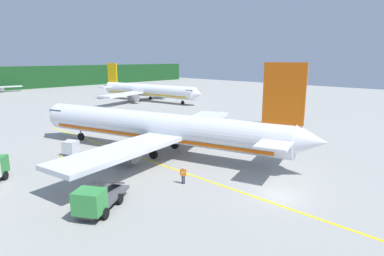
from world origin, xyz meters
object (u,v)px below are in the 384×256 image
at_px(crew_loader_left, 183,174).
at_px(airliner_foreground, 158,128).
at_px(cargo_container_near, 71,148).
at_px(airliner_distant, 57,78).
at_px(service_truck_fuel, 96,200).
at_px(crew_marshaller, 61,161).
at_px(airliner_mid_apron, 147,90).

bearing_deg(crew_loader_left, airliner_foreground, 61.87).
xyz_separation_m(cargo_container_near, crew_loader_left, (3.24, -17.33, 0.07)).
distance_m(airliner_distant, service_truck_fuel, 152.48).
xyz_separation_m(airliner_foreground, crew_marshaller, (-11.79, 3.08, -2.43)).
bearing_deg(crew_marshaller, crew_loader_left, -64.03).
bearing_deg(airliner_distant, service_truck_fuel, -112.65).
xyz_separation_m(airliner_distant, crew_loader_left, (-49.53, -141.36, -1.28)).
bearing_deg(cargo_container_near, service_truck_fuel, -109.63).
height_order(airliner_mid_apron, crew_loader_left, airliner_mid_apron).
relative_size(airliner_foreground, airliner_mid_apron, 1.08).
bearing_deg(cargo_container_near, airliner_foreground, -40.12).
height_order(airliner_foreground, service_truck_fuel, airliner_foreground).
distance_m(airliner_foreground, service_truck_fuel, 17.50).
distance_m(service_truck_fuel, crew_loader_left, 9.21).
bearing_deg(crew_marshaller, airliner_distant, 66.43).
bearing_deg(service_truck_fuel, cargo_container_near, 70.37).
relative_size(airliner_mid_apron, service_truck_fuel, 5.98).
relative_size(cargo_container_near, crew_marshaller, 1.47).
relative_size(crew_marshaller, crew_loader_left, 0.93).
bearing_deg(airliner_mid_apron, airliner_foreground, -126.80).
height_order(airliner_foreground, airliner_distant, airliner_foreground).
distance_m(airliner_mid_apron, airliner_distant, 89.54).
height_order(airliner_mid_apron, service_truck_fuel, airliner_mid_apron).
height_order(airliner_mid_apron, airliner_distant, airliner_mid_apron).
bearing_deg(crew_marshaller, service_truck_fuel, -102.55).
xyz_separation_m(airliner_distant, cargo_container_near, (-52.77, -124.03, -1.35)).
bearing_deg(airliner_distant, airliner_mid_apron, -97.88).
distance_m(cargo_container_near, crew_marshaller, 5.25).
bearing_deg(airliner_foreground, airliner_distant, 71.42).
xyz_separation_m(airliner_mid_apron, cargo_container_near, (-40.48, -35.33, -2.12)).
xyz_separation_m(airliner_foreground, service_truck_fuel, (-14.57, -9.43, -2.21)).
relative_size(airliner_mid_apron, crew_loader_left, 21.66).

